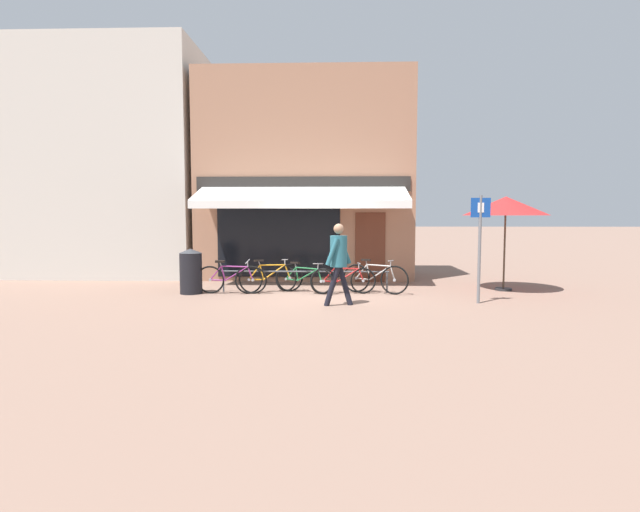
# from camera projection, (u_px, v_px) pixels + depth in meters

# --- Properties ---
(ground_plane) EXTENTS (160.00, 160.00, 0.00)m
(ground_plane) POSITION_uv_depth(u_px,v_px,m) (318.00, 295.00, 12.53)
(ground_plane) COLOR #846656
(shop_front) EXTENTS (6.75, 4.54, 6.48)m
(shop_front) POSITION_uv_depth(u_px,v_px,m) (306.00, 178.00, 16.37)
(shop_front) COLOR #9E7056
(shop_front) RESTS_ON ground_plane
(neighbour_building) EXTENTS (7.56, 4.00, 7.54)m
(neighbour_building) POSITION_uv_depth(u_px,v_px,m) (93.00, 164.00, 17.09)
(neighbour_building) COLOR beige
(neighbour_building) RESTS_ON ground_plane
(bike_rack_rail) EXTENTS (4.38, 0.04, 0.57)m
(bike_rack_rail) POSITION_uv_depth(u_px,v_px,m) (305.00, 274.00, 12.98)
(bike_rack_rail) COLOR #47494F
(bike_rack_rail) RESTS_ON ground_plane
(bicycle_purple) EXTENTS (1.83, 0.52, 0.88)m
(bicycle_purple) POSITION_uv_depth(u_px,v_px,m) (231.00, 279.00, 12.75)
(bicycle_purple) COLOR black
(bicycle_purple) RESTS_ON ground_plane
(bicycle_orange) EXTENTS (1.73, 0.85, 0.88)m
(bicycle_orange) POSITION_uv_depth(u_px,v_px,m) (269.00, 278.00, 12.98)
(bicycle_orange) COLOR black
(bicycle_orange) RESTS_ON ground_plane
(bicycle_green) EXTENTS (1.59, 0.84, 0.81)m
(bicycle_green) POSITION_uv_depth(u_px,v_px,m) (303.00, 279.00, 12.97)
(bicycle_green) COLOR black
(bicycle_green) RESTS_ON ground_plane
(bicycle_red) EXTENTS (1.69, 0.52, 0.81)m
(bicycle_red) POSITION_uv_depth(u_px,v_px,m) (343.00, 280.00, 12.77)
(bicycle_red) COLOR black
(bicycle_red) RESTS_ON ground_plane
(bicycle_silver) EXTENTS (1.68, 0.71, 0.89)m
(bicycle_silver) POSITION_uv_depth(u_px,v_px,m) (375.00, 278.00, 12.85)
(bicycle_silver) COLOR black
(bicycle_silver) RESTS_ON ground_plane
(pedestrian_adult) EXTENTS (0.67, 0.52, 1.84)m
(pedestrian_adult) POSITION_uv_depth(u_px,v_px,m) (339.00, 256.00, 11.06)
(pedestrian_adult) COLOR black
(pedestrian_adult) RESTS_ON ground_plane
(litter_bin) EXTENTS (0.58, 0.58, 1.16)m
(litter_bin) POSITION_uv_depth(u_px,v_px,m) (191.00, 271.00, 12.79)
(litter_bin) COLOR black
(litter_bin) RESTS_ON ground_plane
(parking_sign) EXTENTS (0.44, 0.07, 2.46)m
(parking_sign) POSITION_uv_depth(u_px,v_px,m) (480.00, 238.00, 11.30)
(parking_sign) COLOR slate
(parking_sign) RESTS_ON ground_plane
(cafe_parasol) EXTENTS (2.22, 2.22, 2.51)m
(cafe_parasol) POSITION_uv_depth(u_px,v_px,m) (506.00, 206.00, 13.21)
(cafe_parasol) COLOR #4C3D2D
(cafe_parasol) RESTS_ON ground_plane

